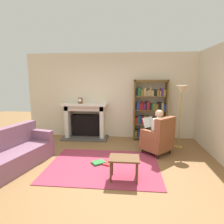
# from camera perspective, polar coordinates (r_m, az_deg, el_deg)

# --- Properties ---
(ground) EXTENTS (14.00, 14.00, 0.00)m
(ground) POSITION_cam_1_polar(r_m,az_deg,el_deg) (4.06, -3.17, -17.71)
(ground) COLOR brown
(back_wall) EXTENTS (5.60, 0.10, 2.70)m
(back_wall) POSITION_cam_1_polar(r_m,az_deg,el_deg) (6.16, 0.27, 4.87)
(back_wall) COLOR beige
(back_wall) RESTS_ON ground
(side_wall_right) EXTENTS (0.10, 5.20, 2.70)m
(side_wall_right) POSITION_cam_1_polar(r_m,az_deg,el_deg) (5.27, 28.89, 2.86)
(side_wall_right) COLOR beige
(side_wall_right) RESTS_ON ground
(area_rug) EXTENTS (2.40, 1.80, 0.01)m
(area_rug) POSITION_cam_1_polar(r_m,az_deg,el_deg) (4.32, -2.56, -15.82)
(area_rug) COLOR #9B3249
(area_rug) RESTS_ON ground
(fireplace) EXTENTS (1.43, 0.64, 1.13)m
(fireplace) POSITION_cam_1_polar(r_m,az_deg,el_deg) (6.16, -7.98, -2.30)
(fireplace) COLOR #4C4742
(fireplace) RESTS_ON ground
(mantel_clock) EXTENTS (0.14, 0.14, 0.18)m
(mantel_clock) POSITION_cam_1_polar(r_m,az_deg,el_deg) (6.00, -9.50, 3.40)
(mantel_clock) COLOR brown
(mantel_clock) RESTS_ON fireplace
(bookshelf) EXTENTS (1.02, 0.32, 1.87)m
(bookshelf) POSITION_cam_1_polar(r_m,az_deg,el_deg) (6.00, 11.32, 0.28)
(bookshelf) COLOR brown
(bookshelf) RESTS_ON ground
(armchair_reading) EXTENTS (0.89, 0.89, 0.97)m
(armchair_reading) POSITION_cam_1_polar(r_m,az_deg,el_deg) (4.93, 13.90, -7.60)
(armchair_reading) COLOR #331E14
(armchair_reading) RESTS_ON ground
(seated_reader) EXTENTS (0.58, 0.58, 1.14)m
(seated_reader) POSITION_cam_1_polar(r_m,az_deg,el_deg) (4.95, 12.90, -5.14)
(seated_reader) COLOR white
(seated_reader) RESTS_ON ground
(sofa_floral) EXTENTS (1.10, 1.82, 0.85)m
(sofa_floral) POSITION_cam_1_polar(r_m,az_deg,el_deg) (4.64, -27.53, -10.90)
(sofa_floral) COLOR #7E556B
(sofa_floral) RESTS_ON ground
(side_table) EXTENTS (0.56, 0.39, 0.44)m
(side_table) POSITION_cam_1_polar(r_m,az_deg,el_deg) (3.65, 3.69, -14.48)
(side_table) COLOR brown
(side_table) RESTS_ON ground
(scattered_books) EXTENTS (0.51, 0.33, 0.04)m
(scattered_books) POSITION_cam_1_polar(r_m,az_deg,el_deg) (4.39, -3.23, -15.01)
(scattered_books) COLOR #267233
(scattered_books) RESTS_ON area_rug
(floor_lamp) EXTENTS (0.32, 0.32, 1.72)m
(floor_lamp) POSITION_cam_1_polar(r_m,az_deg,el_deg) (5.39, 20.12, 4.76)
(floor_lamp) COLOR #B7933F
(floor_lamp) RESTS_ON ground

